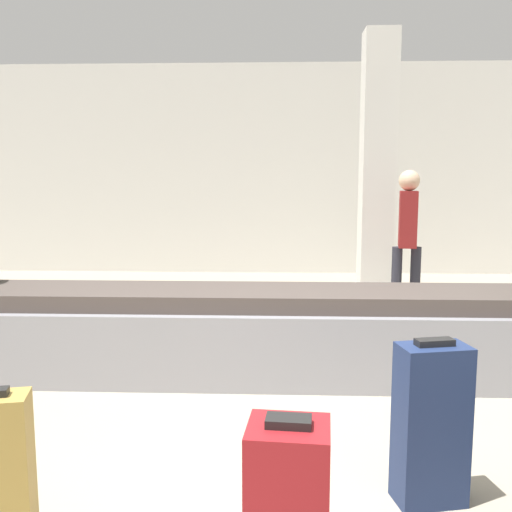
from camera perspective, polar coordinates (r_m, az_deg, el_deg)
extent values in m
plane|color=#9E937F|center=(2.93, -1.39, -22.67)|extent=(18.00, 18.00, 0.00)
cube|color=silver|center=(8.89, 1.22, 8.60)|extent=(18.00, 0.06, 3.20)
cube|color=gray|center=(4.34, 0.00, -8.43)|extent=(7.50, 0.80, 0.54)
cube|color=#4C423D|center=(4.26, 0.00, -4.15)|extent=(7.20, 0.64, 0.12)
cube|color=silver|center=(7.10, 12.05, 8.61)|extent=(0.40, 0.40, 3.20)
cube|color=black|center=(1.99, 3.28, -16.18)|extent=(0.16, 0.10, 0.03)
cube|color=navy|center=(2.82, 17.09, -15.81)|extent=(0.34, 0.25, 0.74)
cube|color=black|center=(2.69, 17.43, -8.23)|extent=(0.18, 0.10, 0.03)
cylinder|color=#282833|center=(6.33, 13.85, -2.48)|extent=(0.11, 0.11, 0.75)
cylinder|color=#282833|center=(6.37, 15.62, -2.47)|extent=(0.11, 0.11, 0.75)
cube|color=maroon|center=(6.27, 14.95, 3.58)|extent=(0.23, 0.35, 0.59)
sphere|color=beige|center=(6.25, 15.09, 7.30)|extent=(0.22, 0.22, 0.22)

